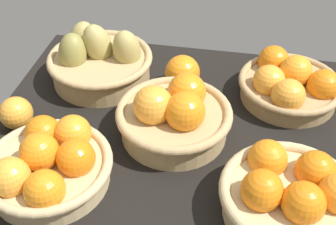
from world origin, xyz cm
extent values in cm
cube|color=black|center=(0.00, 0.00, 1.50)|extent=(84.00, 72.00, 3.00)
cylinder|color=tan|center=(-22.39, -15.85, 5.30)|extent=(22.19, 22.19, 4.61)
torus|color=tan|center=(-22.39, -15.85, 7.61)|extent=(24.09, 24.09, 1.90)
sphere|color=orange|center=(-16.93, -15.04, 9.41)|extent=(7.20, 7.20, 7.20)
sphere|color=orange|center=(-23.47, -15.66, 10.37)|extent=(7.20, 7.20, 7.20)
sphere|color=#F49E33|center=(-26.48, -21.49, 9.39)|extent=(7.20, 7.20, 7.20)
sphere|color=orange|center=(-19.89, -8.53, 9.06)|extent=(7.20, 7.20, 7.20)
sphere|color=orange|center=(-25.84, -9.19, 8.56)|extent=(7.20, 7.20, 7.20)
sphere|color=orange|center=(-19.84, -22.59, 8.75)|extent=(7.20, 7.20, 7.20)
cylinder|color=tan|center=(22.24, 18.35, 5.18)|extent=(21.88, 21.88, 4.36)
torus|color=tan|center=(22.24, 18.35, 7.36)|extent=(23.62, 23.62, 1.75)
sphere|color=orange|center=(18.16, 24.23, 8.99)|extent=(7.34, 7.34, 7.34)
sphere|color=#F49E33|center=(17.20, 15.81, 8.97)|extent=(7.34, 7.34, 7.34)
sphere|color=orange|center=(29.13, 16.61, 8.74)|extent=(7.34, 7.34, 7.34)
sphere|color=#F49E33|center=(21.30, 11.24, 8.97)|extent=(7.34, 7.34, 7.34)
sphere|color=orange|center=(23.02, 19.62, 9.81)|extent=(7.34, 7.34, 7.34)
cylinder|color=tan|center=(-22.79, 17.95, 5.97)|extent=(23.55, 23.55, 5.95)
torus|color=tan|center=(-22.79, 17.95, 8.95)|extent=(25.28, 25.28, 1.73)
ellipsoid|color=olive|center=(-28.69, 16.07, 10.70)|extent=(8.75, 9.84, 11.07)
ellipsoid|color=tan|center=(-16.40, 19.55, 10.72)|extent=(9.88, 10.55, 11.95)
ellipsoid|color=tan|center=(-23.58, 19.72, 11.50)|extent=(11.13, 10.37, 12.09)
ellipsoid|color=tan|center=(-28.92, 23.19, 9.85)|extent=(11.27, 10.51, 11.71)
cylinder|color=tan|center=(21.04, -15.53, 5.83)|extent=(22.04, 22.04, 5.66)
torus|color=tan|center=(21.04, -15.53, 8.66)|extent=(24.18, 24.18, 2.14)
sphere|color=orange|center=(17.05, -9.28, 9.66)|extent=(7.16, 7.16, 7.16)
sphere|color=orange|center=(25.23, -10.82, 9.93)|extent=(7.16, 7.16, 7.16)
sphere|color=orange|center=(16.10, -17.51, 10.57)|extent=(7.16, 7.16, 7.16)
sphere|color=orange|center=(22.65, -18.87, 10.52)|extent=(7.16, 7.16, 7.16)
cylinder|color=tan|center=(-1.80, 1.43, 5.86)|extent=(22.17, 22.17, 5.73)
torus|color=tan|center=(-1.80, 1.43, 8.73)|extent=(24.15, 24.15, 1.98)
sphere|color=orange|center=(0.72, -0.68, 11.15)|extent=(8.18, 8.18, 8.18)
sphere|color=orange|center=(0.05, 6.51, 10.56)|extent=(8.18, 8.18, 8.18)
sphere|color=#F49E33|center=(-5.84, 0.13, 11.22)|extent=(8.18, 8.18, 8.18)
sphere|color=orange|center=(-2.70, 18.09, 7.16)|extent=(8.32, 8.32, 8.32)
sphere|color=#F49E33|center=(-35.23, -2.30, 6.55)|extent=(7.10, 7.10, 7.10)
camera|label=1|loc=(9.41, -65.69, 66.30)|focal=46.56mm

